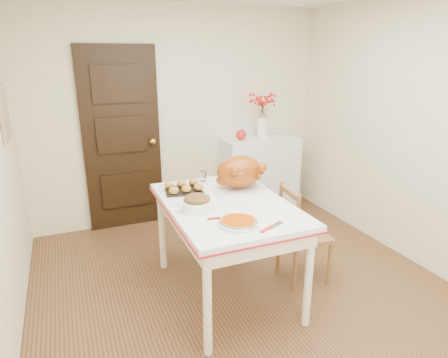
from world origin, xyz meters
name	(u,v)px	position (x,y,z in m)	size (l,w,h in m)	color
floor	(255,302)	(0.00, 0.00, 0.00)	(3.50, 4.00, 0.00)	#412A18
wall_back	(180,116)	(0.00, 2.00, 1.25)	(3.50, 0.00, 2.50)	beige
wall_right	(433,137)	(1.75, 0.00, 1.25)	(0.00, 4.00, 2.50)	beige
door_back	(122,140)	(-0.70, 1.97, 1.03)	(0.85, 0.06, 2.06)	black
photo_board	(3,112)	(-1.73, 1.20, 1.50)	(0.03, 0.35, 0.45)	tan
sideboard	(259,175)	(0.96, 1.78, 0.48)	(0.95, 0.42, 0.95)	silver
kitchen_table	(226,249)	(-0.16, 0.22, 0.41)	(0.95, 1.38, 0.83)	white
chair_oak	(305,233)	(0.57, 0.17, 0.44)	(0.39, 0.39, 0.89)	brown
berry_vase	(262,117)	(0.98, 1.78, 1.22)	(0.28, 0.28, 0.54)	white
apple	(241,135)	(0.69, 1.78, 1.02)	(0.13, 0.13, 0.13)	#AF1D1B
turkey_platter	(240,174)	(0.06, 0.45, 0.98)	(0.47, 0.38, 0.30)	#A34706
pumpkin_pie	(238,221)	(-0.25, -0.21, 0.86)	(0.27, 0.27, 0.06)	#A93D00
stuffing_dish	(197,203)	(-0.43, 0.16, 0.89)	(0.30, 0.24, 0.12)	brown
rolls_tray	(184,187)	(-0.40, 0.59, 0.87)	(0.31, 0.24, 0.08)	#A97026
pie_server	(272,227)	(-0.06, -0.33, 0.84)	(0.23, 0.07, 0.01)	silver
carving_knife	(224,218)	(-0.30, -0.07, 0.84)	(0.25, 0.06, 0.01)	silver
drinking_glass	(203,176)	(-0.15, 0.80, 0.88)	(0.06, 0.06, 0.10)	white
shaker_pair	(238,175)	(0.16, 0.70, 0.88)	(0.10, 0.04, 0.10)	white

